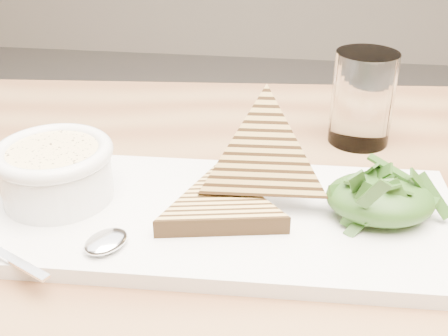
# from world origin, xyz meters

# --- Properties ---
(table_top) EXTENTS (1.35, 0.96, 0.04)m
(table_top) POSITION_xyz_m (-0.10, -0.01, 0.76)
(table_top) COLOR olive
(table_top) RESTS_ON ground
(table_leg_bl) EXTENTS (0.06, 0.06, 0.74)m
(table_leg_bl) POSITION_xyz_m (-0.69, 0.37, 0.37)
(table_leg_bl) COLOR olive
(table_leg_bl) RESTS_ON ground
(platter) EXTENTS (0.45, 0.21, 0.02)m
(platter) POSITION_xyz_m (-0.23, 0.02, 0.79)
(platter) COLOR white
(platter) RESTS_ON table_top
(soup_bowl) EXTENTS (0.11, 0.11, 0.04)m
(soup_bowl) POSITION_xyz_m (-0.39, 0.02, 0.81)
(soup_bowl) COLOR white
(soup_bowl) RESTS_ON platter
(soup) EXTENTS (0.09, 0.09, 0.01)m
(soup) POSITION_xyz_m (-0.39, 0.02, 0.84)
(soup) COLOR #F3D994
(soup) RESTS_ON soup_bowl
(bowl_rim) EXTENTS (0.11, 0.11, 0.01)m
(bowl_rim) POSITION_xyz_m (-0.39, 0.02, 0.84)
(bowl_rim) COLOR white
(bowl_rim) RESTS_ON soup_bowl
(sandwich_flat) EXTENTS (0.16, 0.16, 0.02)m
(sandwich_flat) POSITION_xyz_m (-0.23, 0.01, 0.80)
(sandwich_flat) COLOR tan
(sandwich_flat) RESTS_ON platter
(sandwich_lean) EXTENTS (0.15, 0.14, 0.16)m
(sandwich_lean) POSITION_xyz_m (-0.19, 0.04, 0.84)
(sandwich_lean) COLOR tan
(sandwich_lean) RESTS_ON sandwich_flat
(salad_base) EXTENTS (0.10, 0.08, 0.04)m
(salad_base) POSITION_xyz_m (-0.08, 0.03, 0.81)
(salad_base) COLOR #1E4116
(salad_base) RESTS_ON platter
(arugula_pile) EXTENTS (0.11, 0.10, 0.05)m
(arugula_pile) POSITION_xyz_m (-0.08, 0.03, 0.82)
(arugula_pile) COLOR #2A4C17
(arugula_pile) RESTS_ON platter
(spoon_bowl) EXTENTS (0.05, 0.05, 0.01)m
(spoon_bowl) POSITION_xyz_m (-0.32, -0.05, 0.80)
(spoon_bowl) COLOR silver
(spoon_bowl) RESTS_ON platter
(spoon_handle) EXTENTS (0.10, 0.06, 0.00)m
(spoon_handle) POSITION_xyz_m (-0.40, -0.08, 0.80)
(spoon_handle) COLOR silver
(spoon_handle) RESTS_ON platter
(glass_near) EXTENTS (0.07, 0.07, 0.11)m
(glass_near) POSITION_xyz_m (-0.09, 0.22, 0.83)
(glass_near) COLOR white
(glass_near) RESTS_ON table_top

